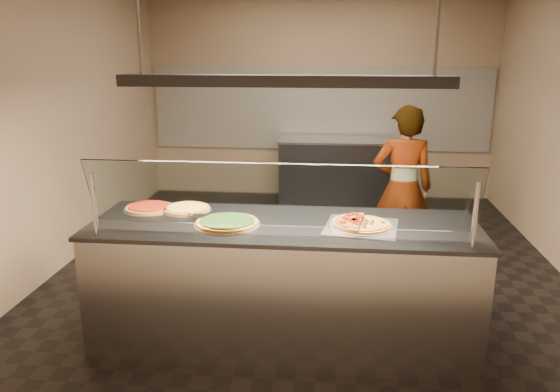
# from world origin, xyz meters

# --- Properties ---
(ground) EXTENTS (5.00, 6.00, 0.02)m
(ground) POSITION_xyz_m (0.00, 0.00, -0.01)
(ground) COLOR black
(ground) RESTS_ON ground
(wall_back) EXTENTS (5.00, 0.02, 3.00)m
(wall_back) POSITION_xyz_m (0.00, 3.01, 1.50)
(wall_back) COLOR #957E60
(wall_back) RESTS_ON ground
(wall_front) EXTENTS (5.00, 0.02, 3.00)m
(wall_front) POSITION_xyz_m (0.00, -3.01, 1.50)
(wall_front) COLOR #957E60
(wall_front) RESTS_ON ground
(wall_left) EXTENTS (0.02, 6.00, 3.00)m
(wall_left) POSITION_xyz_m (-2.51, 0.00, 1.50)
(wall_left) COLOR #957E60
(wall_left) RESTS_ON ground
(tile_band) EXTENTS (4.90, 0.02, 1.20)m
(tile_band) POSITION_xyz_m (0.00, 2.98, 1.30)
(tile_band) COLOR silver
(tile_band) RESTS_ON wall_back
(serving_counter) EXTENTS (2.83, 0.94, 0.93)m
(serving_counter) POSITION_xyz_m (-0.13, -1.27, 0.47)
(serving_counter) COLOR #B7B7BC
(serving_counter) RESTS_ON ground
(sneeze_guard) EXTENTS (2.59, 0.18, 0.54)m
(sneeze_guard) POSITION_xyz_m (-0.13, -1.61, 1.23)
(sneeze_guard) COLOR #B7B7BC
(sneeze_guard) RESTS_ON serving_counter
(perforated_tray) EXTENTS (0.57, 0.57, 0.01)m
(perforated_tray) POSITION_xyz_m (0.43, -1.30, 0.94)
(perforated_tray) COLOR silver
(perforated_tray) RESTS_ON serving_counter
(half_pizza_pepperoni) EXTENTS (0.27, 0.44, 0.05)m
(half_pizza_pepperoni) POSITION_xyz_m (0.33, -1.30, 0.96)
(half_pizza_pepperoni) COLOR #9E611F
(half_pizza_pepperoni) RESTS_ON perforated_tray
(half_pizza_sausage) EXTENTS (0.27, 0.44, 0.04)m
(half_pizza_sausage) POSITION_xyz_m (0.53, -1.30, 0.96)
(half_pizza_sausage) COLOR #9E611F
(half_pizza_sausage) RESTS_ON perforated_tray
(pizza_spinach) EXTENTS (0.48, 0.48, 0.03)m
(pizza_spinach) POSITION_xyz_m (-0.53, -1.34, 0.95)
(pizza_spinach) COLOR silver
(pizza_spinach) RESTS_ON serving_counter
(pizza_cheese) EXTENTS (0.39, 0.39, 0.03)m
(pizza_cheese) POSITION_xyz_m (-0.92, -1.02, 0.94)
(pizza_cheese) COLOR silver
(pizza_cheese) RESTS_ON serving_counter
(pizza_tomato) EXTENTS (0.39, 0.39, 0.03)m
(pizza_tomato) POSITION_xyz_m (-1.22, -1.02, 0.94)
(pizza_tomato) COLOR silver
(pizza_tomato) RESTS_ON serving_counter
(pizza_spatula) EXTENTS (0.18, 0.23, 0.02)m
(pizza_spatula) POSITION_xyz_m (-0.81, -1.18, 0.96)
(pizza_spatula) COLOR #B7B7BC
(pizza_spatula) RESTS_ON pizza_spinach
(prep_table) EXTENTS (1.56, 0.74, 0.93)m
(prep_table) POSITION_xyz_m (0.24, 2.55, 0.47)
(prep_table) COLOR #2F2F34
(prep_table) RESTS_ON ground
(worker) EXTENTS (0.62, 0.43, 1.64)m
(worker) POSITION_xyz_m (0.91, 0.29, 0.82)
(worker) COLOR #312A36
(worker) RESTS_ON ground
(heat_lamp_housing) EXTENTS (2.30, 0.18, 0.08)m
(heat_lamp_housing) POSITION_xyz_m (-0.13, -1.27, 1.95)
(heat_lamp_housing) COLOR #2F2F34
(heat_lamp_housing) RESTS_ON ceiling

